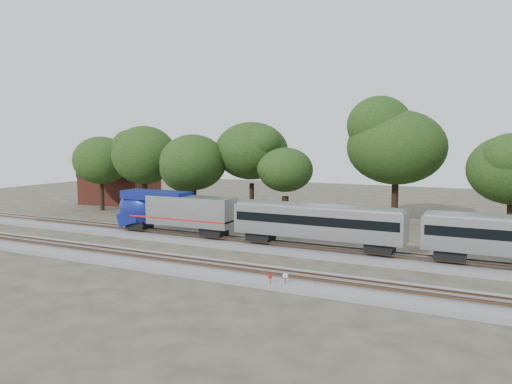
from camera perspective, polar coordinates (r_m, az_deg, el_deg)
ground at (r=43.29m, az=-1.11°, el=-8.02°), size 160.00×160.00×0.00m
track_far at (r=48.49m, az=2.22°, el=-6.26°), size 160.00×5.00×0.73m
track_near at (r=39.86m, az=-3.83°, el=-8.95°), size 160.00×5.00×0.73m
switch_stand_red at (r=35.56m, az=1.62°, el=-9.98°), size 0.34×0.09×1.07m
switch_stand_white at (r=35.58m, az=3.35°, el=-9.88°), size 0.36×0.13×1.15m
switch_lever at (r=36.01m, az=1.83°, el=-10.66°), size 0.57×0.45×0.30m
brick_building at (r=85.92m, az=-15.26°, el=0.56°), size 12.13×9.23×5.42m
tree_0 at (r=77.66m, az=-17.29°, el=3.47°), size 7.63×7.63×10.75m
tree_1 at (r=70.22m, az=-12.67°, el=4.13°), size 8.58×8.58×12.10m
tree_2 at (r=63.60m, az=-7.21°, el=3.35°), size 7.78×7.78×10.97m
tree_3 at (r=64.51m, az=-0.49°, el=4.70°), size 9.23×9.23×13.02m
tree_4 at (r=59.71m, az=3.38°, el=2.53°), size 7.05×7.05×9.94m
tree_5 at (r=64.92m, az=15.74°, el=4.92°), size 9.73×9.73×13.71m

